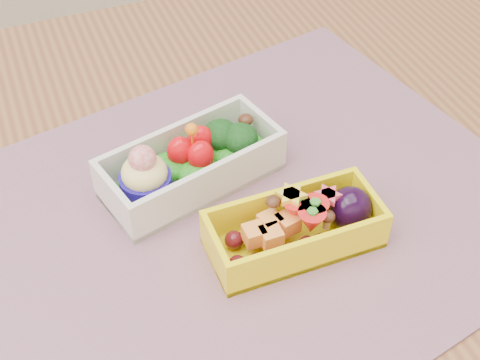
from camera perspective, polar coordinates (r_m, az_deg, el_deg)
name	(u,v)px	position (r m, az deg, el deg)	size (l,w,h in m)	color
table	(195,295)	(0.68, -3.80, -9.65)	(1.20, 0.80, 0.75)	brown
placemat	(234,216)	(0.61, -0.48, -3.08)	(0.53, 0.41, 0.00)	gray
bento_white	(191,164)	(0.62, -4.20, 1.36)	(0.18, 0.11, 0.07)	silver
bento_yellow	(298,227)	(0.57, 4.96, -3.97)	(0.15, 0.07, 0.05)	yellow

